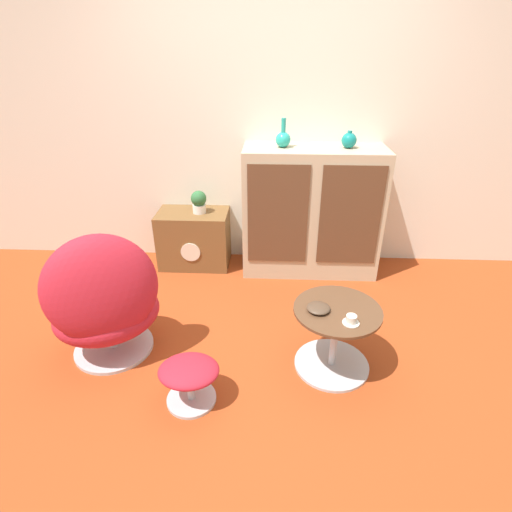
% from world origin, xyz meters
% --- Properties ---
extents(ground_plane, '(12.00, 12.00, 0.00)m').
position_xyz_m(ground_plane, '(0.00, 0.00, 0.00)').
color(ground_plane, '#9E3D19').
extents(wall_back, '(6.40, 0.06, 2.60)m').
position_xyz_m(wall_back, '(0.00, 1.57, 1.30)').
color(wall_back, silver).
rests_on(wall_back, ground_plane).
extents(sideboard, '(1.18, 0.47, 1.11)m').
position_xyz_m(sideboard, '(0.38, 1.31, 0.56)').
color(sideboard, tan).
rests_on(sideboard, ground_plane).
extents(tv_console, '(0.64, 0.40, 0.52)m').
position_xyz_m(tv_console, '(-0.68, 1.35, 0.26)').
color(tv_console, brown).
rests_on(tv_console, ground_plane).
extents(egg_chair, '(0.87, 0.84, 0.92)m').
position_xyz_m(egg_chair, '(-1.00, 0.06, 0.42)').
color(egg_chair, '#B7B7BC').
rests_on(egg_chair, ground_plane).
extents(ottoman, '(0.35, 0.30, 0.27)m').
position_xyz_m(ottoman, '(-0.41, -0.31, 0.19)').
color(ottoman, '#B7B7BC').
rests_on(ottoman, ground_plane).
extents(coffee_table, '(0.53, 0.53, 0.45)m').
position_xyz_m(coffee_table, '(0.45, 0.02, 0.24)').
color(coffee_table, '#B7B7BC').
rests_on(coffee_table, ground_plane).
extents(vase_leftmost, '(0.12, 0.12, 0.23)m').
position_xyz_m(vase_leftmost, '(0.11, 1.32, 1.18)').
color(vase_leftmost, teal).
rests_on(vase_leftmost, sideboard).
extents(vase_inner_left, '(0.12, 0.12, 0.14)m').
position_xyz_m(vase_inner_left, '(0.64, 1.32, 1.18)').
color(vase_inner_left, '#147A75').
rests_on(vase_inner_left, sideboard).
extents(potted_plant, '(0.14, 0.14, 0.20)m').
position_xyz_m(potted_plant, '(-0.62, 1.35, 0.63)').
color(potted_plant, silver).
rests_on(potted_plant, tv_console).
extents(teacup, '(0.10, 0.10, 0.05)m').
position_xyz_m(teacup, '(0.50, -0.12, 0.47)').
color(teacup, silver).
rests_on(teacup, coffee_table).
extents(bowl, '(0.14, 0.14, 0.04)m').
position_xyz_m(bowl, '(0.33, 0.00, 0.47)').
color(bowl, '#4C3828').
rests_on(bowl, coffee_table).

